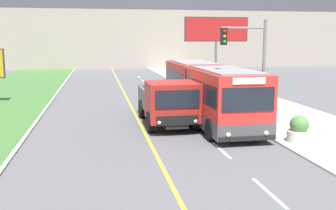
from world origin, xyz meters
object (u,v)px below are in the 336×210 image
at_px(dump_truck, 169,103).
at_px(planter_round_near, 299,130).
at_px(planter_round_far, 210,90).
at_px(traffic_light_mast, 251,61).
at_px(city_bus, 207,91).
at_px(planter_round_second, 260,111).
at_px(billboard_large, 216,32).
at_px(planter_round_third, 233,99).

bearing_deg(dump_truck, planter_round_near, -40.32).
bearing_deg(planter_round_far, planter_round_near, -89.82).
bearing_deg(traffic_light_mast, planter_round_near, -61.76).
relative_size(city_bus, traffic_light_mast, 2.33).
bearing_deg(dump_truck, planter_round_far, 62.55).
bearing_deg(city_bus, planter_round_second, -29.58).
xyz_separation_m(billboard_large, planter_round_third, (-2.86, -13.36, -4.64)).
xyz_separation_m(dump_truck, traffic_light_mast, (3.65, -1.75, 2.24)).
bearing_deg(planter_round_far, traffic_light_mast, -96.54).
relative_size(billboard_large, planter_round_second, 5.68).
bearing_deg(planter_round_third, planter_round_near, -91.41).
distance_m(city_bus, planter_round_second, 3.18).
xyz_separation_m(city_bus, traffic_light_mast, (1.12, -3.60, 1.92)).
xyz_separation_m(dump_truck, planter_round_near, (4.99, -4.23, -0.66)).
relative_size(dump_truck, planter_round_near, 5.50).
height_order(traffic_light_mast, planter_round_third, traffic_light_mast).
relative_size(dump_truck, traffic_light_mast, 1.19).
bearing_deg(planter_round_third, traffic_light_mast, -103.13).
bearing_deg(planter_round_third, city_bus, -130.98).
bearing_deg(planter_round_near, billboard_large, 82.19).
bearing_deg(dump_truck, billboard_large, 66.18).
distance_m(dump_truck, planter_round_near, 6.58).
bearing_deg(billboard_large, planter_round_second, -99.23).
height_order(planter_round_third, planter_round_far, planter_round_far).
height_order(dump_truck, billboard_large, billboard_large).
height_order(dump_truck, planter_round_far, dump_truck).
height_order(billboard_large, planter_round_second, billboard_large).
bearing_deg(traffic_light_mast, planter_round_third, 76.87).
xyz_separation_m(billboard_large, planter_round_near, (-3.09, -22.53, -4.66)).
xyz_separation_m(traffic_light_mast, planter_round_third, (1.56, 6.69, -2.88)).
relative_size(billboard_large, planter_round_near, 5.69).
xyz_separation_m(traffic_light_mast, planter_round_far, (1.29, 11.27, -2.88)).
relative_size(planter_round_near, planter_round_far, 0.96).
bearing_deg(city_bus, planter_round_near, -67.98).
bearing_deg(planter_round_second, planter_round_far, 91.35).
distance_m(dump_truck, traffic_light_mast, 4.63).
distance_m(city_bus, traffic_light_mast, 4.23).
relative_size(dump_truck, planter_round_third, 5.32).
distance_m(planter_round_near, planter_round_third, 9.17).
xyz_separation_m(planter_round_second, planter_round_third, (0.05, 4.58, 0.02)).
distance_m(dump_truck, planter_round_far, 10.75).
distance_m(planter_round_near, planter_round_far, 13.75).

